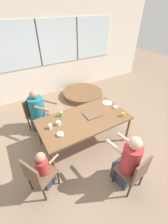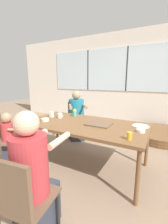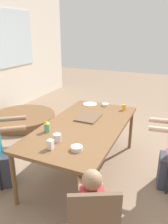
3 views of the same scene
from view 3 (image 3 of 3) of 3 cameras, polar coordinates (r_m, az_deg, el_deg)
The scene contains 13 objects.
ground_plane at distance 3.25m, azimuth 0.00°, elevation -14.98°, with size 16.00×16.00×0.00m, color #8C725B.
dining_table at distance 2.91m, azimuth 0.00°, elevation -4.23°, with size 1.91×1.00×0.72m.
chair_for_toddler at distance 1.89m, azimuth 2.38°, elevation -26.81°, with size 0.54×0.54×0.85m.
person_toddler at distance 2.06m, azimuth 1.90°, elevation -25.29°, with size 0.41×0.34×0.88m.
food_tray_dark at distance 3.10m, azimuth 1.14°, elevation -1.45°, with size 0.36×0.29×0.02m.
coffee_mug at distance 2.48m, azimuth -6.99°, elevation -6.67°, with size 0.09×0.09×0.09m.
sippy_cup at distance 2.70m, azimuth -9.68°, elevation -3.68°, with size 0.07×0.07×0.15m.
juice_glass at distance 3.45m, azimuth 10.41°, elevation 1.21°, with size 0.06×0.06×0.09m.
milk_carton_small at distance 2.33m, azimuth -8.76°, elevation -8.39°, with size 0.06×0.06×0.10m.
bowl_white_shallow at distance 3.62m, azimuth 5.62°, elevation 1.91°, with size 0.11×0.11×0.04m.
bowl_cereal at distance 2.30m, azimuth -1.90°, elevation -9.42°, with size 0.12×0.12×0.04m.
plate_tortillas at distance 3.67m, azimuth 1.52°, elevation 2.06°, with size 0.24×0.24×0.01m.
folded_table_stack at distance 4.92m, azimuth -15.64°, elevation -1.64°, with size 1.37×1.37×0.18m.
Camera 3 is at (-2.42, -1.07, 1.89)m, focal length 35.00 mm.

